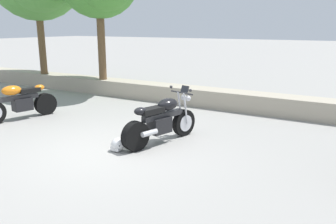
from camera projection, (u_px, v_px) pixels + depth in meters
ground_plane at (105, 150)px, 7.14m from camera, size 120.00×120.00×0.00m
stone_wall at (202, 97)px, 11.10m from camera, size 36.00×0.80×0.55m
motorcycle_orange_near_left at (19, 102)px, 9.34m from camera, size 0.81×2.04×1.18m
motorcycle_black_centre at (162, 121)px, 7.48m from camera, size 0.86×2.03×1.18m
rider_helmet at (118, 145)px, 7.03m from camera, size 0.28×0.28×0.28m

